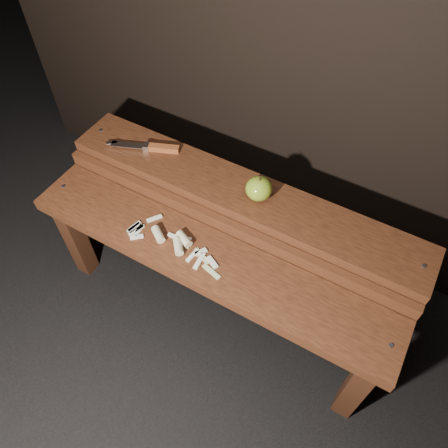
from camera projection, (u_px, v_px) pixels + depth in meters
The scene contains 6 objects.
ground at pixel (216, 308), 1.65m from camera, with size 60.00×60.00×0.00m, color black.
bench_front_tier at pixel (204, 270), 1.34m from camera, with size 1.20×0.20×0.42m.
bench_rear_tier at pixel (240, 209), 1.42m from camera, with size 1.20×0.21×0.50m.
apple at pixel (259, 189), 1.30m from camera, with size 0.08×0.08×0.08m.
knife at pixel (155, 148), 1.45m from camera, with size 0.24×0.11×0.02m.
apple_scraps at pixel (173, 241), 1.32m from camera, with size 0.34×0.13×0.03m.
Camera 1 is at (0.41, -0.65, 1.50)m, focal length 35.00 mm.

